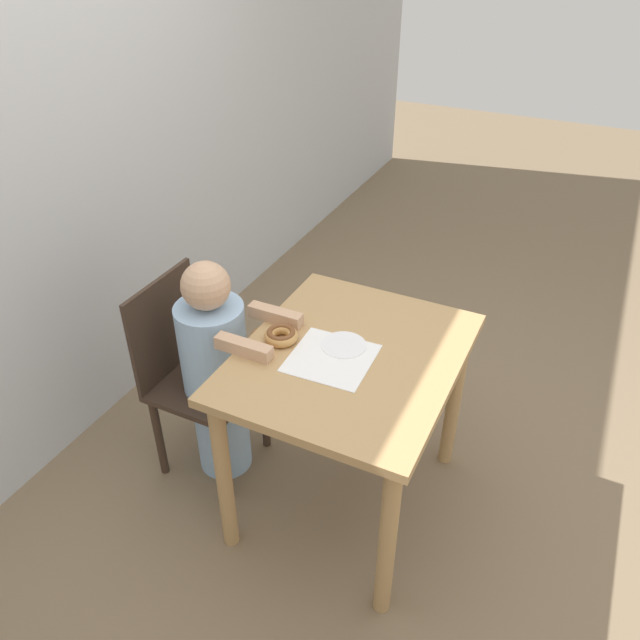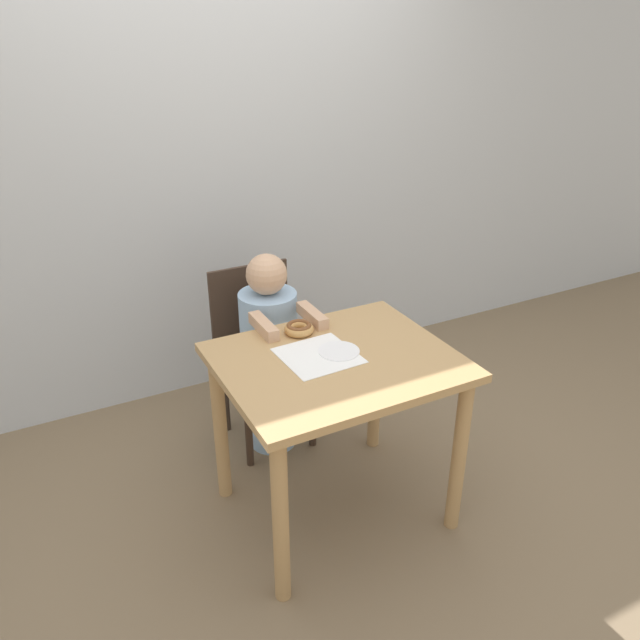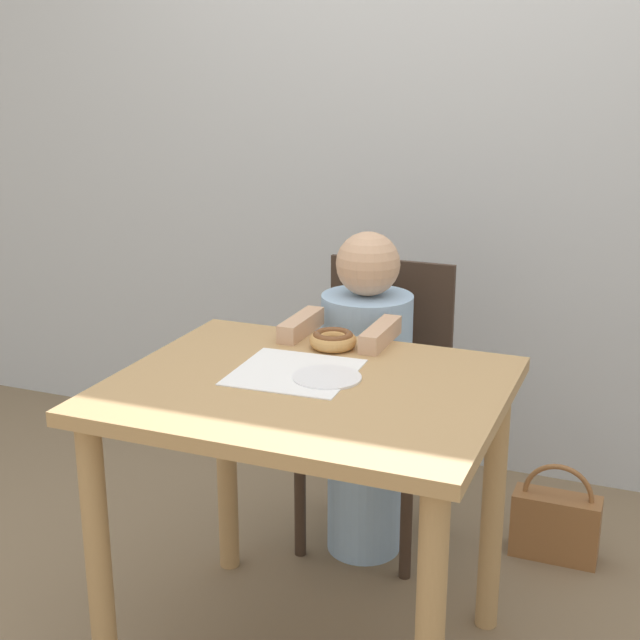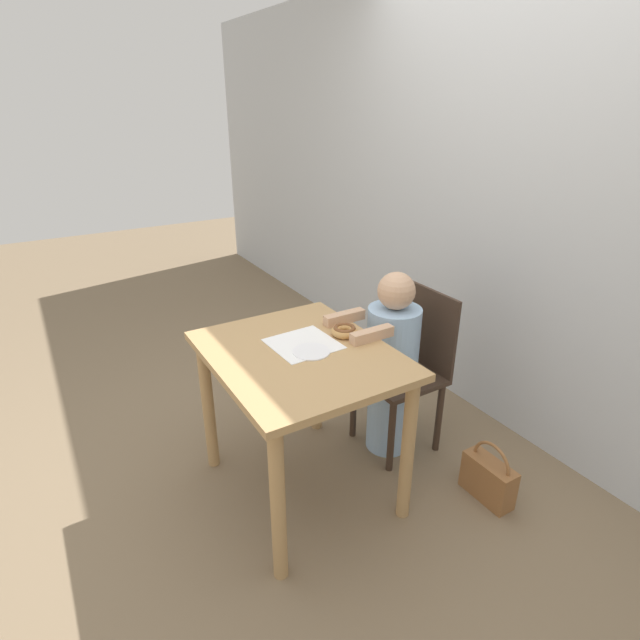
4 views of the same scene
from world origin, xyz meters
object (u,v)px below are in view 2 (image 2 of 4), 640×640
handbag (353,380)px  chair (261,354)px  donut (299,328)px  child_figure (270,356)px

handbag → chair: bearing=-174.2°
chair → donut: chair is taller
chair → handbag: size_ratio=2.82×
chair → handbag: chair is taller
chair → child_figure: child_figure is taller
child_figure → donut: size_ratio=8.20×
child_figure → handbag: (0.57, 0.17, -0.39)m
donut → child_figure: bearing=92.1°
chair → donut: size_ratio=7.14×
chair → handbag: bearing=5.8°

